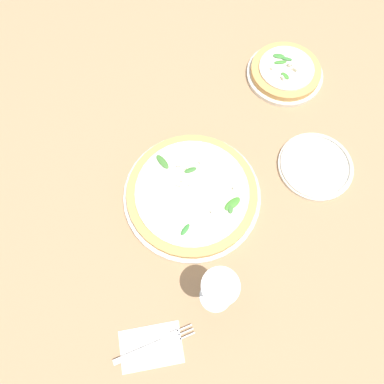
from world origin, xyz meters
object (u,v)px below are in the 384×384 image
at_px(pizza_personal_side, 285,72).
at_px(wine_glass, 219,289).
at_px(side_plate_white, 316,166).
at_px(pizza_arugula_main, 192,194).
at_px(fork, 154,346).

relative_size(pizza_personal_side, wine_glass, 1.30).
xyz_separation_m(wine_glass, side_plate_white, (0.39, 0.18, -0.11)).
bearing_deg(pizza_arugula_main, side_plate_white, -11.78).
bearing_deg(fork, pizza_personal_side, 42.30).
distance_m(wine_glass, side_plate_white, 0.44).
relative_size(pizza_personal_side, fork, 1.18).
bearing_deg(side_plate_white, pizza_personal_side, 74.23).
xyz_separation_m(pizza_arugula_main, side_plate_white, (0.33, -0.07, -0.01)).
xyz_separation_m(wine_glass, fork, (-0.17, -0.03, -0.11)).
distance_m(pizza_personal_side, side_plate_white, 0.30).
bearing_deg(side_plate_white, fork, -159.22).
xyz_separation_m(pizza_personal_side, side_plate_white, (-0.08, -0.29, -0.01)).
relative_size(pizza_personal_side, side_plate_white, 1.12).
xyz_separation_m(pizza_personal_side, fork, (-0.64, -0.50, -0.01)).
distance_m(pizza_arugula_main, pizza_personal_side, 0.47).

